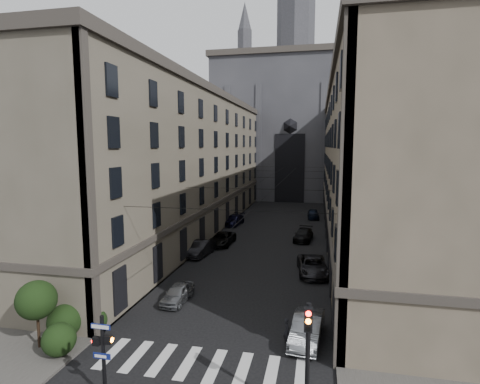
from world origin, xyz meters
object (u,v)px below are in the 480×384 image
Objects in this scene: traffic_light_right at (308,348)px; car_right_midnear at (313,266)px; car_left_far at (234,220)px; car_right_midfar at (303,235)px; pedestrian at (287,331)px; car_left_midfar at (222,239)px; pedestrian_signal_left at (103,351)px; gothic_tower at (294,119)px; car_left_near at (178,293)px; car_right_near at (307,328)px; car_right_far at (313,214)px; car_left_midnear at (201,248)px.

car_right_midnear is at bearing 90.22° from traffic_light_right.
car_left_far is 12.63m from car_right_midfar.
traffic_light_right reaches higher than pedestrian.
car_left_midfar is 10.12m from car_right_midfar.
pedestrian_signal_left reaches higher than car_right_midnear.
gothic_tower is 65.05m from car_left_near.
car_left_midfar reaches higher than car_left_near.
car_right_near reaches higher than car_right_midnear.
traffic_light_right is 1.19× the size of car_right_far.
car_right_far is 2.71× the size of pedestrian.
car_right_far is at bearing 79.25° from pedestrian_signal_left.
pedestrian_signal_left reaches higher than pedestrian.
car_left_midfar is at bearing 93.33° from pedestrian_signal_left.
gothic_tower is 45.73m from car_right_midfar.
car_left_near is 22.06m from car_right_midfar.
traffic_light_right is at bearing -81.47° from car_right_midfar.
car_right_midfar is (8.40, 20.40, 0.06)m from car_left_near.
car_left_midfar is at bearing -150.89° from car_right_midfar.
car_right_far is at bearing 90.55° from traffic_light_right.
car_right_near is 2.93× the size of pedestrian.
car_right_far is (10.27, 18.48, 0.03)m from car_left_midfar.
car_left_midfar is 13.39m from car_right_midnear.
car_left_far is at bearing 97.92° from car_left_midfar.
car_left_midfar is 3.21× the size of pedestrian.
car_right_near is at bearing -60.15° from car_left_midfar.
car_left_midnear is 15.83m from car_left_far.
car_left_midfar is 1.02× the size of car_left_far.
car_left_near is at bearing 164.80° from car_right_near.
car_right_midnear is at bearing 64.68° from pedestrian_signal_left.
traffic_light_right is at bearing 169.71° from pedestrian.
car_right_midnear is at bearing -51.22° from car_left_far.
pedestrian is at bearing -145.69° from car_right_near.
gothic_tower is 12.30× the size of car_right_near.
car_left_midfar is (-0.90, 16.42, 0.06)m from car_left_near.
car_left_far is at bearing 94.00° from pedestrian_signal_left.
car_right_near is (8.93, 7.13, -1.55)m from pedestrian_signal_left.
car_right_midfar is at bearing 92.60° from traffic_light_right.
car_right_midnear is 12.21m from car_right_midfar.
traffic_light_right is 3.23× the size of pedestrian.
pedestrian_signal_left is at bearing -104.53° from car_right_far.
pedestrian is (9.35, -20.76, 0.09)m from car_left_midfar.
car_right_midfar is (9.30, 3.98, 0.00)m from car_left_midfar.
traffic_light_right is 39.86m from car_left_far.
car_right_near is (10.52, -20.13, 0.06)m from car_left_midfar.
car_left_midfar is 1.09× the size of car_right_near.
car_right_far is at bearing 96.28° from car_right_near.
pedestrian is (8.45, -4.34, 0.15)m from car_left_near.
car_right_midnear is at bearing -35.22° from car_left_midfar.
car_left_midnear is 1.08× the size of car_right_far.
pedestrian_signal_left reaches higher than car_left_midnear.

